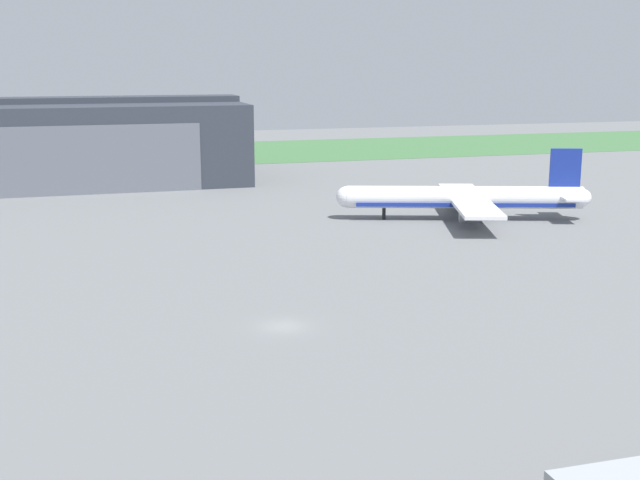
{
  "coord_description": "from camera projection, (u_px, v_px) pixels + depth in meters",
  "views": [
    {
      "loc": [
        -17.68,
        -72.33,
        24.76
      ],
      "look_at": [
        8.29,
        15.92,
        4.56
      ],
      "focal_mm": 46.02,
      "sensor_mm": 36.0,
      "label": 1
    }
  ],
  "objects": [
    {
      "name": "grass_field_strip",
      "position": [
        148.0,
        155.0,
        219.22
      ],
      "size": [
        440.0,
        56.0,
        0.08
      ],
      "primitive_type": "cube",
      "color": "#3E6B3E",
      "rests_on": "ground_plane"
    },
    {
      "name": "airliner_far_left",
      "position": [
        465.0,
        198.0,
        129.47
      ],
      "size": [
        38.48,
        31.47,
        11.34
      ],
      "color": "white",
      "rests_on": "ground_plane"
    },
    {
      "name": "maintenance_hangar",
      "position": [
        20.0,
        143.0,
        166.78
      ],
      "size": [
        89.44,
        37.85,
        17.42
      ],
      "color": "#2D333D",
      "rests_on": "ground_plane"
    },
    {
      "name": "ground_plane",
      "position": [
        284.0,
        326.0,
        77.96
      ],
      "size": [
        440.0,
        440.0,
        0.0
      ],
      "primitive_type": "plane",
      "color": "slate"
    }
  ]
}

